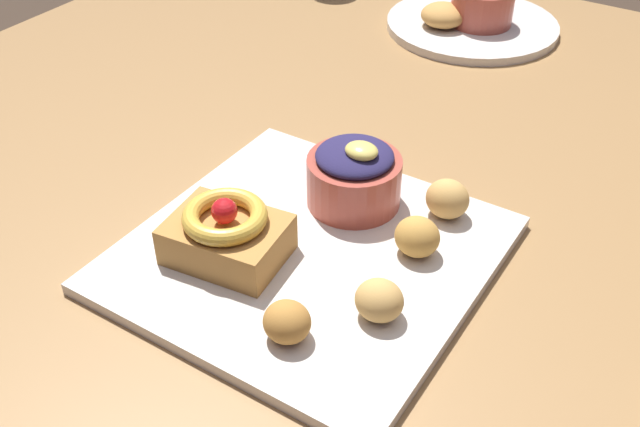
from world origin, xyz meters
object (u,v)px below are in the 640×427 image
object	(u,v)px
fritter_back	(417,237)
back_pastry	(443,15)
back_plate	(472,25)
front_plate	(308,254)
berry_ramekin	(354,175)
fritter_extra	(447,199)
back_ramekin	(483,1)
fritter_front	(287,322)
cake_slice	(227,233)
fritter_middle	(379,300)

from	to	relation	value
fritter_back	back_pastry	world-z (taller)	fritter_back
fritter_back	back_plate	world-z (taller)	fritter_back
front_plate	back_plate	size ratio (longest dim) A/B	1.24
berry_ramekin	back_pastry	distance (m)	0.45
fritter_extra	back_plate	xyz separation A→B (m)	(-0.16, 0.45, -0.03)
fritter_back	back_ramekin	distance (m)	0.53
fritter_back	back_plate	distance (m)	0.54
front_plate	fritter_front	size ratio (longest dim) A/B	7.93
front_plate	fritter_extra	xyz separation A→B (m)	(0.08, 0.11, 0.03)
front_plate	cake_slice	distance (m)	0.08
fritter_front	fritter_middle	xyz separation A→B (m)	(0.05, 0.06, 0.00)
cake_slice	fritter_front	distance (m)	0.12
cake_slice	fritter_middle	size ratio (longest dim) A/B	2.72
berry_ramekin	fritter_back	distance (m)	0.10
fritter_middle	back_ramekin	distance (m)	0.62
back_plate	fritter_back	bearing A→B (deg)	-72.09
front_plate	fritter_back	xyz separation A→B (m)	(0.09, 0.05, 0.02)
back_plate	fritter_front	bearing A→B (deg)	-79.18
back_ramekin	berry_ramekin	bearing A→B (deg)	-82.07
back_plate	back_ramekin	world-z (taller)	back_ramekin
cake_slice	back_ramekin	bearing A→B (deg)	91.18
fritter_middle	back_plate	distance (m)	0.63
cake_slice	back_pastry	size ratio (longest dim) A/B	1.73
berry_ramekin	fritter_middle	distance (m)	0.16
berry_ramekin	fritter_extra	size ratio (longest dim) A/B	2.18
cake_slice	berry_ramekin	distance (m)	0.14
front_plate	back_pastry	distance (m)	0.53
cake_slice	fritter_extra	world-z (taller)	cake_slice
berry_ramekin	fritter_middle	xyz separation A→B (m)	(0.10, -0.12, -0.01)
fritter_middle	fritter_back	bearing A→B (deg)	96.58
front_plate	fritter_front	bearing A→B (deg)	-65.38
fritter_middle	back_pastry	distance (m)	0.60
berry_ramekin	fritter_extra	world-z (taller)	berry_ramekin
fritter_extra	back_ramekin	world-z (taller)	back_ramekin
cake_slice	back_pastry	bearing A→B (deg)	95.51
fritter_back	back_pastry	distance (m)	0.51
berry_ramekin	back_plate	bearing A→B (deg)	99.34
cake_slice	fritter_middle	world-z (taller)	cake_slice
berry_ramekin	back_ramekin	distance (m)	0.48
berry_ramekin	fritter_front	bearing A→B (deg)	-75.45
fritter_front	back_plate	size ratio (longest dim) A/B	0.16
fritter_middle	back_pastry	bearing A→B (deg)	110.15
back_plate	back_ramekin	distance (m)	0.04
back_plate	back_ramekin	bearing A→B (deg)	-2.27
fritter_front	fritter_middle	size ratio (longest dim) A/B	0.96
fritter_back	fritter_extra	size ratio (longest dim) A/B	0.98
berry_ramekin	back_plate	xyz separation A→B (m)	(-0.08, 0.48, -0.04)
fritter_extra	cake_slice	bearing A→B (deg)	-131.13
berry_ramekin	fritter_middle	bearing A→B (deg)	-52.01
fritter_extra	fritter_middle	bearing A→B (deg)	-85.85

